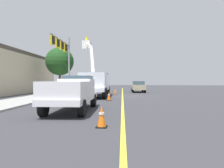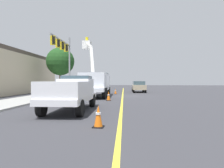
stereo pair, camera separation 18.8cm
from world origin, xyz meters
name	(u,v)px [view 1 (the left image)]	position (x,y,z in m)	size (l,w,h in m)	color
ground	(122,96)	(0.00, 0.00, 0.00)	(120.00, 120.00, 0.00)	#38383D
sidewalk_far_side	(49,95)	(-0.68, 8.46, 0.06)	(60.00, 3.60, 0.12)	#9E9E99
lane_centre_stripe	(122,96)	(0.00, 0.00, 0.00)	(50.00, 0.16, 0.01)	yellow
utility_bucket_truck	(96,82)	(-0.77, 2.86, 1.60)	(8.37, 3.33, 6.77)	white
service_pickup_truck	(72,92)	(-11.31, 1.99, 1.12)	(5.75, 2.54, 2.06)	white
passing_minivan	(138,86)	(8.19, -1.76, 0.97)	(4.94, 2.28, 1.69)	tan
traffic_cone_leading	(102,116)	(-14.96, -0.40, 0.41)	(0.40, 0.40, 0.83)	black
traffic_cone_mid_front	(109,96)	(-5.11, 0.79, 0.40)	(0.40, 0.40, 0.82)	black
traffic_cone_mid_rear	(115,91)	(3.57, 1.25, 0.34)	(0.40, 0.40, 0.70)	black
traffic_signal_mast	(64,52)	(1.81, 7.64, 5.41)	(7.28, 0.95, 7.82)	gray
street_tree_right	(60,62)	(5.68, 9.81, 4.61)	(4.13, 4.13, 6.69)	brown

